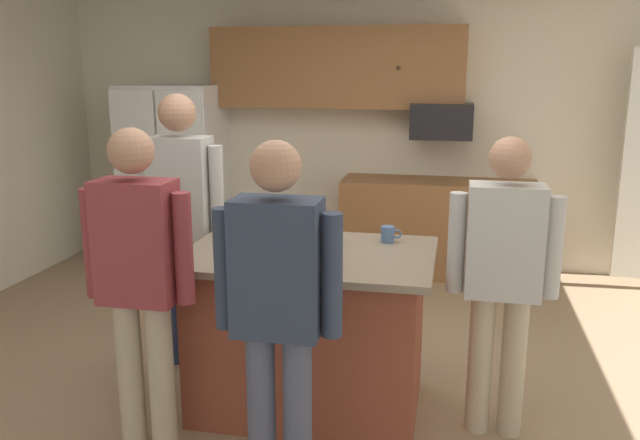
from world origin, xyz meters
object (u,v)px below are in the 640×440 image
at_px(glass_dark_ale, 335,232).
at_px(tumbler_amber, 277,227).
at_px(mug_ceramic_white, 388,234).
at_px(person_guest_by_door, 182,212).
at_px(person_guest_right, 278,301).
at_px(glass_stout_tall, 332,251).
at_px(mug_blue_stoneware, 286,239).
at_px(glass_pilsner, 308,248).
at_px(person_elder_center, 139,272).
at_px(microwave_over_range, 442,121).
at_px(refrigerator, 175,175).
at_px(person_host_foreground, 503,270).
at_px(kitchen_island, 309,329).
at_px(glass_short_whisky, 271,242).

bearing_deg(glass_dark_ale, tumbler_amber, 167.47).
bearing_deg(mug_ceramic_white, person_guest_by_door, 175.63).
distance_m(person_guest_right, glass_stout_tall, 0.61).
height_order(mug_blue_stoneware, tumbler_amber, tumbler_amber).
bearing_deg(person_guest_by_door, mug_ceramic_white, 18.67).
height_order(mug_ceramic_white, tumbler_amber, tumbler_amber).
xyz_separation_m(glass_pilsner, tumbler_amber, (-0.28, 0.40, 0.00)).
bearing_deg(person_elder_center, mug_blue_stoneware, 9.48).
bearing_deg(person_guest_by_door, mug_blue_stoneware, -0.03).
bearing_deg(person_elder_center, person_guest_right, -56.27).
bearing_deg(mug_blue_stoneware, tumbler_amber, 119.32).
height_order(microwave_over_range, mug_blue_stoneware, microwave_over_range).
relative_size(microwave_over_range, mug_blue_stoneware, 4.26).
height_order(refrigerator, person_host_foreground, refrigerator).
bearing_deg(person_guest_right, mug_blue_stoneware, 9.18).
relative_size(kitchen_island, glass_stout_tall, 8.72).
bearing_deg(glass_dark_ale, person_guest_by_door, 168.00).
bearing_deg(tumbler_amber, glass_pilsner, -54.84).
distance_m(person_elder_center, glass_dark_ale, 1.13).
xyz_separation_m(kitchen_island, tumbler_amber, (-0.26, 0.25, 0.53)).
relative_size(mug_blue_stoneware, glass_pilsner, 1.01).
height_order(refrigerator, kitchen_island, refrigerator).
bearing_deg(microwave_over_range, tumbler_amber, -109.71).
distance_m(refrigerator, microwave_over_range, 2.66).
height_order(tumbler_amber, glass_short_whisky, glass_short_whisky).
bearing_deg(person_host_foreground, mug_ceramic_white, -25.72).
bearing_deg(person_elder_center, glass_pilsner, -8.85).
xyz_separation_m(mug_ceramic_white, mug_blue_stoneware, (-0.56, -0.23, 0.00)).
bearing_deg(mug_blue_stoneware, person_guest_by_door, 156.94).
relative_size(refrigerator, person_elder_center, 1.06).
distance_m(person_guest_right, glass_pilsner, 0.68).
height_order(person_host_foreground, mug_blue_stoneware, person_host_foreground).
height_order(refrigerator, microwave_over_range, refrigerator).
bearing_deg(glass_short_whisky, microwave_over_range, 73.74).
xyz_separation_m(person_guest_right, person_host_foreground, (0.99, 0.76, -0.03)).
relative_size(mug_ceramic_white, mug_blue_stoneware, 0.93).
bearing_deg(person_elder_center, glass_dark_ale, 3.03).
height_order(kitchen_island, glass_pilsner, glass_pilsner).
distance_m(person_guest_by_door, person_elder_center, 1.01).
distance_m(microwave_over_range, glass_stout_tall, 3.03).
xyz_separation_m(refrigerator, glass_pilsner, (2.00, -2.77, 0.12)).
relative_size(mug_ceramic_white, glass_dark_ale, 0.80).
xyz_separation_m(person_guest_by_door, mug_ceramic_white, (1.33, -0.10, -0.05)).
xyz_separation_m(kitchen_island, person_guest_by_door, (-0.92, 0.39, 0.56)).
bearing_deg(tumbler_amber, microwave_over_range, 70.29).
bearing_deg(glass_stout_tall, person_elder_center, -157.70).
xyz_separation_m(microwave_over_range, kitchen_island, (-0.63, -2.73, -0.97)).
xyz_separation_m(refrigerator, person_elder_center, (1.25, -3.21, 0.08)).
xyz_separation_m(refrigerator, person_guest_by_door, (1.05, -2.22, 0.16)).
bearing_deg(person_host_foreground, tumbler_amber, -10.25).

